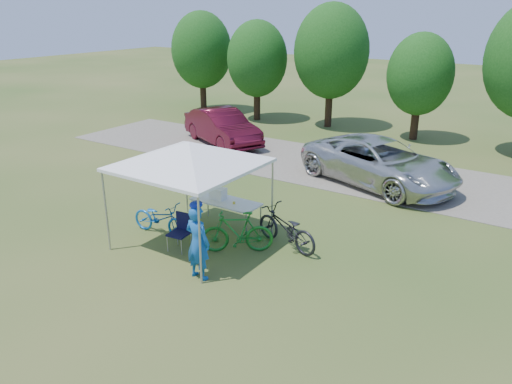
% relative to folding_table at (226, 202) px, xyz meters
% --- Properties ---
extents(ground, '(100.00, 100.00, 0.00)m').
position_rel_folding_table_xyz_m(ground, '(-0.16, -1.23, -0.76)').
color(ground, '#2D5119').
rests_on(ground, ground).
extents(gravel_strip, '(24.00, 5.00, 0.02)m').
position_rel_folding_table_xyz_m(gravel_strip, '(-0.16, 6.77, -0.75)').
color(gravel_strip, gray).
rests_on(gravel_strip, ground).
extents(canopy, '(4.53, 4.53, 3.00)m').
position_rel_folding_table_xyz_m(canopy, '(-0.16, -1.23, 1.89)').
color(canopy, '#A5A5AA').
rests_on(canopy, ground).
extents(treeline, '(24.89, 4.28, 6.30)m').
position_rel_folding_table_xyz_m(treeline, '(-0.46, 12.82, 2.77)').
color(treeline, '#382314').
rests_on(treeline, ground).
extents(folding_table, '(1.96, 0.82, 0.80)m').
position_rel_folding_table_xyz_m(folding_table, '(0.00, 0.00, 0.00)').
color(folding_table, white).
rests_on(folding_table, ground).
extents(folding_chair, '(0.53, 0.55, 0.95)m').
position_rel_folding_table_xyz_m(folding_chair, '(-0.17, -1.65, -0.20)').
color(folding_chair, black).
rests_on(folding_chair, ground).
extents(cooler, '(0.45, 0.30, 0.32)m').
position_rel_folding_table_xyz_m(cooler, '(-0.26, 0.00, 0.21)').
color(cooler, white).
rests_on(cooler, folding_table).
extents(ice_cream_cup, '(0.07, 0.07, 0.06)m').
position_rel_folding_table_xyz_m(ice_cream_cup, '(0.32, -0.05, 0.07)').
color(ice_cream_cup, gold).
rests_on(ice_cream_cup, folding_table).
extents(cyclist, '(0.66, 0.45, 1.76)m').
position_rel_folding_table_xyz_m(cyclist, '(1.13, -2.56, 0.12)').
color(cyclist, '#1559B0').
rests_on(cyclist, ground).
extents(bike_blue, '(1.79, 0.73, 0.92)m').
position_rel_folding_table_xyz_m(bike_blue, '(-1.25, -1.31, -0.30)').
color(bike_blue, blue).
rests_on(bike_blue, ground).
extents(bike_green, '(1.78, 1.46, 1.09)m').
position_rel_folding_table_xyz_m(bike_green, '(1.11, -1.03, -0.22)').
color(bike_green, '#197424').
rests_on(bike_green, ground).
extents(bike_dark, '(2.10, 1.18, 1.05)m').
position_rel_folding_table_xyz_m(bike_dark, '(2.00, -0.12, -0.24)').
color(bike_dark, black).
rests_on(bike_dark, ground).
extents(minivan, '(6.21, 4.31, 1.58)m').
position_rel_folding_table_xyz_m(minivan, '(2.22, 5.86, 0.05)').
color(minivan, silver).
rests_on(minivan, gravel_strip).
extents(sedan, '(4.94, 3.45, 1.54)m').
position_rel_folding_table_xyz_m(sedan, '(-5.59, 7.24, 0.03)').
color(sedan, '#4D0C1C').
rests_on(sedan, gravel_strip).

